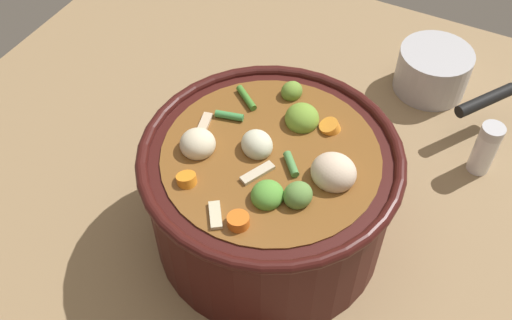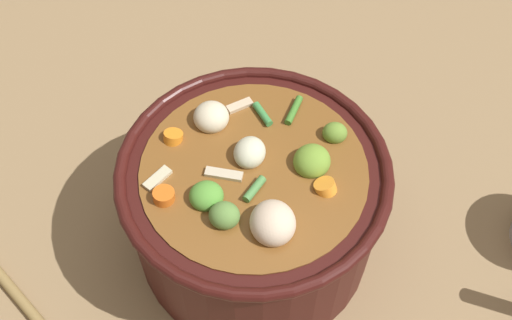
% 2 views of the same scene
% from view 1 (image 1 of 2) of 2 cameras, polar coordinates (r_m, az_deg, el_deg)
% --- Properties ---
extents(ground_plane, '(1.10, 1.10, 0.00)m').
position_cam_1_polar(ground_plane, '(0.76, 1.23, -6.89)').
color(ground_plane, '#8C704C').
extents(cooking_pot, '(0.30, 0.30, 0.18)m').
position_cam_1_polar(cooking_pot, '(0.70, 1.35, -3.14)').
color(cooking_pot, '#38110F').
rests_on(cooking_pot, ground_plane).
extents(salt_shaker, '(0.03, 0.03, 0.08)m').
position_cam_1_polar(salt_shaker, '(0.85, 21.26, 1.05)').
color(salt_shaker, silver).
rests_on(salt_shaker, ground_plane).
extents(small_saucepan, '(0.16, 0.18, 0.07)m').
position_cam_1_polar(small_saucepan, '(0.96, 16.84, 8.17)').
color(small_saucepan, '#ADADB2').
rests_on(small_saucepan, ground_plane).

